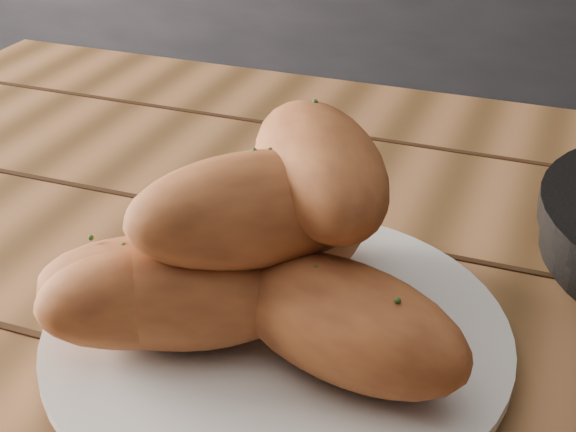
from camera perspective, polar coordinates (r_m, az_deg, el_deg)
name	(u,v)px	position (r m, az deg, el deg)	size (l,w,h in m)	color
counter	(406,29)	(2.31, 8.38, 13.05)	(2.80, 0.60, 0.90)	black
plate	(277,335)	(0.54, -0.76, -8.44)	(0.31, 0.31, 0.02)	silver
bread_rolls	(258,253)	(0.50, -2.17, -2.64)	(0.29, 0.26, 0.14)	#C16C35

